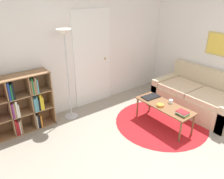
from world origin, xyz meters
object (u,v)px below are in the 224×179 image
object	(u,v)px
bookshelf	(17,105)
cup	(171,102)
bowl	(160,105)
coffee_table	(164,107)
floor_lamp	(65,47)
couch	(198,97)
laptop	(151,97)

from	to	relation	value
bookshelf	cup	xyz separation A→B (m)	(2.41, -1.49, -0.06)
bowl	coffee_table	bearing A→B (deg)	-6.94
bookshelf	floor_lamp	world-z (taller)	floor_lamp
couch	bowl	size ratio (longest dim) A/B	12.95
laptop	floor_lamp	bearing A→B (deg)	143.55
floor_lamp	laptop	bearing A→B (deg)	-36.45
bookshelf	couch	size ratio (longest dim) A/B	0.65
floor_lamp	coffee_table	bearing A→B (deg)	-46.43
floor_lamp	coffee_table	distance (m)	2.15
cup	laptop	bearing A→B (deg)	106.02
laptop	bowl	bearing A→B (deg)	-109.91
coffee_table	laptop	xyz separation A→B (m)	(0.03, 0.38, 0.06)
couch	bowl	bearing A→B (deg)	178.51
laptop	bowl	xyz separation A→B (m)	(-0.13, -0.37, 0.01)
bookshelf	laptop	bearing A→B (deg)	-25.35
bookshelf	laptop	distance (m)	2.54
couch	coffee_table	xyz separation A→B (m)	(-1.10, 0.02, 0.11)
couch	floor_lamp	bearing A→B (deg)	150.17
bookshelf	bowl	size ratio (longest dim) A/B	8.46
bookshelf	couch	bearing A→B (deg)	-23.80
bookshelf	bowl	xyz separation A→B (m)	(2.16, -1.45, -0.07)
bookshelf	floor_lamp	xyz separation A→B (m)	(0.98, -0.11, 0.93)
laptop	cup	distance (m)	0.43
floor_lamp	cup	size ratio (longest dim) A/B	22.24
coffee_table	cup	size ratio (longest dim) A/B	14.23
bookshelf	cup	world-z (taller)	bookshelf
coffee_table	laptop	distance (m)	0.39
coffee_table	cup	bearing A→B (deg)	-10.60
couch	cup	world-z (taller)	couch
bookshelf	coffee_table	bearing A→B (deg)	-32.94
bowl	bookshelf	bearing A→B (deg)	146.05
coffee_table	bookshelf	bearing A→B (deg)	147.06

